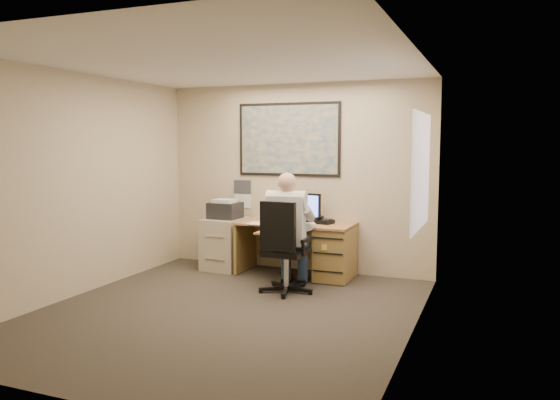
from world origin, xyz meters
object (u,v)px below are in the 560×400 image
at_px(desk, 319,245).
at_px(filing_cabinet, 225,239).
at_px(person, 287,233).
at_px(office_chair, 285,266).

distance_m(desk, filing_cabinet, 1.44).
height_order(desk, person, person).
xyz_separation_m(office_chair, person, (-0.00, 0.08, 0.41)).
height_order(desk, office_chair, office_chair).
distance_m(filing_cabinet, person, 1.56).
xyz_separation_m(desk, filing_cabinet, (-1.44, -0.02, 0.00)).
relative_size(office_chair, person, 0.78).
distance_m(filing_cabinet, office_chair, 1.58).
bearing_deg(person, office_chair, -94.97).
bearing_deg(filing_cabinet, desk, 3.01).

